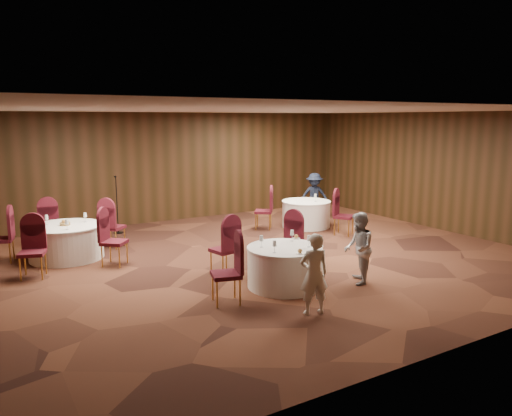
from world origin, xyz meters
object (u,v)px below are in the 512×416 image
table_main (284,267)px  woman_b (359,248)px  table_right (306,214)px  man_c (314,196)px  mic_stand (118,217)px  table_left (66,242)px  woman_a (314,274)px

table_main → woman_b: 1.42m
table_right → man_c: (0.97, 0.89, 0.32)m
mic_stand → table_left: bearing=-131.6°
table_left → woman_b: bearing=-46.5°
mic_stand → woman_a: 7.24m
table_main → table_left: size_ratio=0.86×
woman_a → man_c: (4.70, 6.11, 0.04)m
table_left → man_c: man_c is taller
table_main → mic_stand: mic_stand is taller
woman_b → mic_stand: bearing=-120.6°
table_main → man_c: 6.50m
table_left → table_right: 6.43m
table_right → man_c: 1.36m
table_left → table_right: same height
table_main → mic_stand: bearing=103.4°
table_main → table_left: same height
mic_stand → woman_a: bearing=-81.6°
table_main → woman_b: size_ratio=1.02×
mic_stand → woman_b: 6.93m
mic_stand → table_main: bearing=-76.6°
table_left → mic_stand: (1.65, 1.86, 0.07)m
table_right → mic_stand: 5.16m
table_left → mic_stand: size_ratio=1.03×
woman_a → woman_b: bearing=-140.0°
woman_a → man_c: 7.71m
woman_b → woman_a: bearing=-28.0°
table_right → woman_a: bearing=-125.6°
table_left → woman_a: 5.96m
table_main → man_c: (4.36, 4.81, 0.32)m
table_main → woman_b: bearing=-23.0°
table_left → woman_b: size_ratio=1.19×
table_left → table_right: size_ratio=1.16×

